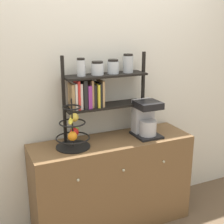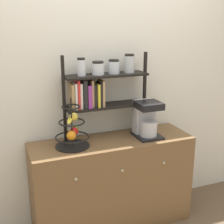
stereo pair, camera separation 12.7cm
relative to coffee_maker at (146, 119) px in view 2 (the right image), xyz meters
The scene contains 5 objects.
wall_back 0.52m from the coffee_maker, 140.39° to the left, with size 7.00×0.05×2.60m, color silver.
sideboard 0.66m from the coffee_maker, behind, with size 1.43×0.46×0.83m.
coffee_maker is the anchor object (origin of this frame).
fruit_stand 0.68m from the coffee_maker, behind, with size 0.28×0.28×0.41m.
shelf_hutch 0.52m from the coffee_maker, 161.59° to the left, with size 0.77×0.20×0.73m.
Camera 2 is at (-0.93, -2.13, 1.84)m, focal length 50.00 mm.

